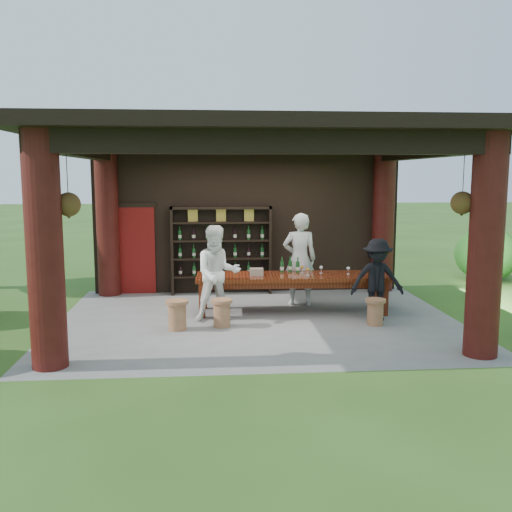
{
  "coord_description": "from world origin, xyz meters",
  "views": [
    {
      "loc": [
        -0.9,
        -10.37,
        2.68
      ],
      "look_at": [
        0.0,
        0.4,
        1.15
      ],
      "focal_mm": 40.0,
      "sensor_mm": 36.0,
      "label": 1
    }
  ],
  "objects": [
    {
      "name": "ground",
      "position": [
        0.0,
        0.0,
        0.0
      ],
      "size": [
        90.0,
        90.0,
        0.0
      ],
      "primitive_type": "plane",
      "color": "#2D5119",
      "rests_on": "ground"
    },
    {
      "name": "pavilion",
      "position": [
        -0.01,
        0.43,
        2.13
      ],
      "size": [
        7.5,
        6.0,
        3.6
      ],
      "color": "slate",
      "rests_on": "ground"
    },
    {
      "name": "guest_woman",
      "position": [
        -0.75,
        0.01,
        0.89
      ],
      "size": [
        0.96,
        0.79,
        1.78
      ],
      "primitive_type": "imported",
      "rotation": [
        0.0,
        0.0,
        0.15
      ],
      "color": "white",
      "rests_on": "ground"
    },
    {
      "name": "wine_shelf",
      "position": [
        -0.62,
        2.45,
        1.0
      ],
      "size": [
        2.26,
        0.34,
        1.99
      ],
      "color": "black",
      "rests_on": "ground"
    },
    {
      "name": "trees",
      "position": [
        3.81,
        1.25,
        3.37
      ],
      "size": [
        21.48,
        9.98,
        4.8
      ],
      "color": "#3F2819",
      "rests_on": "ground"
    },
    {
      "name": "guest_man",
      "position": [
        2.21,
        -0.18,
        0.76
      ],
      "size": [
        1.01,
        0.62,
        1.53
      ],
      "primitive_type": "imported",
      "rotation": [
        0.0,
        0.0,
        -0.05
      ],
      "color": "black",
      "rests_on": "ground"
    },
    {
      "name": "host",
      "position": [
        0.97,
        1.19,
        0.96
      ],
      "size": [
        0.71,
        0.48,
        1.92
      ],
      "primitive_type": "imported",
      "rotation": [
        0.0,
        0.0,
        3.11
      ],
      "color": "silver",
      "rests_on": "ground"
    },
    {
      "name": "stool_far_left",
      "position": [
        -1.47,
        -0.58,
        0.28
      ],
      "size": [
        0.4,
        0.4,
        0.53
      ],
      "rotation": [
        0.0,
        0.0,
        0.03
      ],
      "color": "brown",
      "rests_on": "ground"
    },
    {
      "name": "napkin_basket",
      "position": [
        0.02,
        0.52,
        0.82
      ],
      "size": [
        0.27,
        0.19,
        0.14
      ],
      "primitive_type": "cube",
      "rotation": [
        0.0,
        0.0,
        -0.03
      ],
      "color": "#BF6672",
      "rests_on": "tasting_table"
    },
    {
      "name": "shrubs",
      "position": [
        2.0,
        0.16,
        0.56
      ],
      "size": [
        14.69,
        7.84,
        1.36
      ],
      "color": "#194C14",
      "rests_on": "ground"
    },
    {
      "name": "table_bottles",
      "position": [
        0.72,
        0.84,
        0.9
      ],
      "size": [
        0.39,
        0.17,
        0.31
      ],
      "color": "#194C1E",
      "rests_on": "tasting_table"
    },
    {
      "name": "tasting_table",
      "position": [
        0.72,
        0.55,
        0.64
      ],
      "size": [
        3.77,
        1.09,
        0.75
      ],
      "rotation": [
        0.0,
        0.0,
        -0.03
      ],
      "color": "#4F1A0B",
      "rests_on": "ground"
    },
    {
      "name": "stool_near_right",
      "position": [
        2.08,
        -0.55,
        0.25
      ],
      "size": [
        0.36,
        0.36,
        0.48
      ],
      "rotation": [
        0.0,
        0.0,
        -0.39
      ],
      "color": "brown",
      "rests_on": "ground"
    },
    {
      "name": "table_glasses",
      "position": [
        1.28,
        0.59,
        0.82
      ],
      "size": [
        0.96,
        0.36,
        0.15
      ],
      "color": "silver",
      "rests_on": "tasting_table"
    },
    {
      "name": "stool_near_left",
      "position": [
        -0.68,
        -0.45,
        0.27
      ],
      "size": [
        0.38,
        0.38,
        0.5
      ],
      "rotation": [
        0.0,
        0.0,
        0.37
      ],
      "color": "brown",
      "rests_on": "ground"
    }
  ]
}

